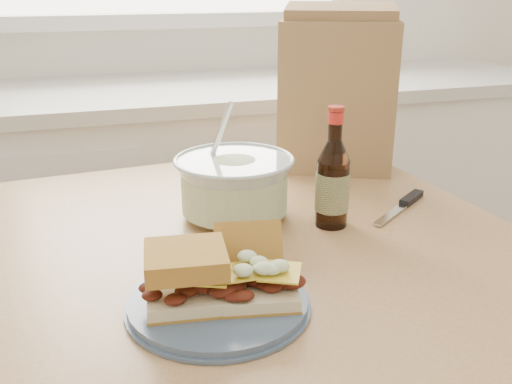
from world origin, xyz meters
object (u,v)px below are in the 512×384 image
object	(u,v)px
dining_table	(241,307)
paper_bag	(337,96)
plate	(218,302)
coleslaw_bowl	(234,188)
beer_bottle	(333,182)

from	to	relation	value
dining_table	paper_bag	bearing A→B (deg)	41.66
plate	paper_bag	world-z (taller)	paper_bag
plate	paper_bag	xyz separation A→B (m)	(0.42, 0.53, 0.16)
plate	coleslaw_bowl	world-z (taller)	coleslaw_bowl
beer_bottle	dining_table	bearing A→B (deg)	-172.74
dining_table	plate	world-z (taller)	plate
beer_bottle	plate	bearing A→B (deg)	-144.20
coleslaw_bowl	paper_bag	xyz separation A→B (m)	(0.31, 0.23, 0.11)
coleslaw_bowl	beer_bottle	distance (m)	0.18
coleslaw_bowl	paper_bag	size ratio (longest dim) A/B	0.66
dining_table	beer_bottle	distance (m)	0.28
plate	paper_bag	bearing A→B (deg)	51.77
coleslaw_bowl	beer_bottle	bearing A→B (deg)	-30.10
paper_bag	plate	bearing A→B (deg)	-102.52
plate	paper_bag	size ratio (longest dim) A/B	0.73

